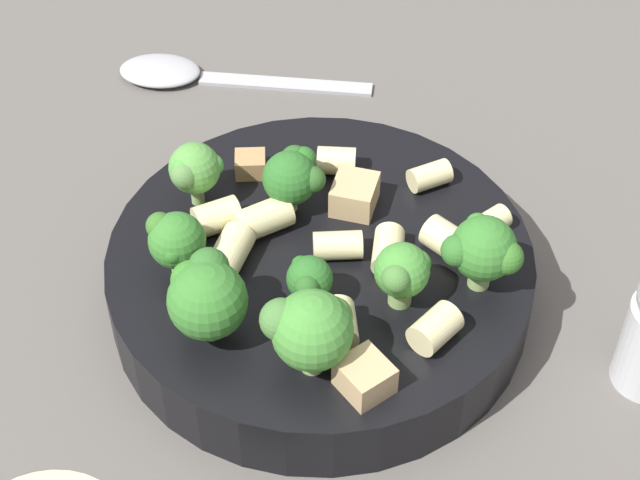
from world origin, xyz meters
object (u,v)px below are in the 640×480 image
at_px(chicken_chunk_1, 354,195).
at_px(broccoli_floret_7, 293,175).
at_px(broccoli_floret_6, 483,250).
at_px(rigatoni_5, 263,219).
at_px(broccoli_floret_3, 311,329).
at_px(rigatoni_7, 344,162).
at_px(broccoli_floret_4, 302,279).
at_px(chicken_chunk_2, 250,164).
at_px(rigatoni_10, 487,224).
at_px(rigatoni_2, 430,176).
at_px(spoon, 193,74).
at_px(chicken_chunk_0, 365,377).
at_px(pasta_bowl, 320,273).
at_px(rigatoni_3, 435,329).
at_px(rigatoni_8, 338,243).
at_px(rigatoni_1, 388,253).
at_px(broccoli_floret_0, 206,295).
at_px(rigatoni_4, 217,217).
at_px(rigatoni_9, 339,324).
at_px(rigatoni_0, 449,241).
at_px(rigatoni_6, 229,254).
at_px(broccoli_floret_1, 175,240).
at_px(broccoli_floret_5, 403,272).
at_px(broccoli_floret_2, 194,169).

bearing_deg(chicken_chunk_1, broccoli_floret_7, 98.59).
height_order(broccoli_floret_6, rigatoni_5, broccoli_floret_6).
bearing_deg(broccoli_floret_3, rigatoni_7, 0.62).
xyz_separation_m(broccoli_floret_4, broccoli_floret_7, (0.07, 0.02, 0.00)).
distance_m(chicken_chunk_1, chicken_chunk_2, 0.06).
bearing_deg(rigatoni_10, broccoli_floret_6, 175.51).
distance_m(rigatoni_2, spoon, 0.21).
xyz_separation_m(rigatoni_5, chicken_chunk_2, (0.04, 0.02, -0.00)).
xyz_separation_m(rigatoni_10, chicken_chunk_0, (-0.11, 0.05, 0.00)).
bearing_deg(chicken_chunk_2, pasta_bowl, -140.18).
height_order(rigatoni_3, rigatoni_8, rigatoni_3).
height_order(rigatoni_5, rigatoni_10, rigatoni_5).
height_order(rigatoni_1, chicken_chunk_0, same).
xyz_separation_m(broccoli_floret_0, rigatoni_4, (0.07, 0.01, -0.02)).
relative_size(rigatoni_9, rigatoni_10, 0.95).
height_order(broccoli_floret_3, rigatoni_0, broccoli_floret_3).
xyz_separation_m(rigatoni_2, rigatoni_10, (-0.03, -0.03, -0.00)).
xyz_separation_m(rigatoni_3, rigatoni_6, (0.03, 0.11, 0.00)).
bearing_deg(chicken_chunk_2, broccoli_floret_1, 164.11).
bearing_deg(rigatoni_1, broccoli_floret_5, -160.09).
relative_size(rigatoni_2, spoon, 0.13).
bearing_deg(broccoli_floret_7, pasta_bowl, -150.14).
xyz_separation_m(rigatoni_1, rigatoni_7, (0.07, 0.03, -0.00)).
relative_size(broccoli_floret_3, chicken_chunk_1, 1.84).
bearing_deg(rigatoni_8, rigatoni_4, 82.29).
bearing_deg(broccoli_floret_0, chicken_chunk_1, -30.97).
height_order(broccoli_floret_2, chicken_chunk_1, broccoli_floret_2).
bearing_deg(broccoli_floret_1, spoon, 11.75).
height_order(rigatoni_5, chicken_chunk_0, rigatoni_5).
relative_size(broccoli_floret_3, rigatoni_2, 2.05).
xyz_separation_m(broccoli_floret_1, broccoli_floret_5, (-0.01, -0.11, 0.00)).
bearing_deg(broccoli_floret_5, broccoli_floret_7, 46.18).
relative_size(broccoli_floret_3, chicken_chunk_2, 2.73).
height_order(rigatoni_5, rigatoni_6, same).
height_order(broccoli_floret_3, rigatoni_6, broccoli_floret_3).
relative_size(rigatoni_2, rigatoni_3, 0.94).
bearing_deg(broccoli_floret_6, broccoli_floret_5, 114.76).
bearing_deg(broccoli_floret_5, broccoli_floret_4, 100.41).
distance_m(rigatoni_2, rigatoni_10, 0.05).
xyz_separation_m(broccoli_floret_7, rigatoni_8, (-0.03, -0.03, -0.02)).
bearing_deg(rigatoni_3, rigatoni_8, 46.33).
xyz_separation_m(rigatoni_9, spoon, (0.23, 0.13, -0.04)).
bearing_deg(rigatoni_9, rigatoni_3, -84.93).
bearing_deg(rigatoni_2, chicken_chunk_1, 119.87).
height_order(broccoli_floret_2, chicken_chunk_0, broccoli_floret_2).
distance_m(broccoli_floret_2, chicken_chunk_1, 0.09).
height_order(pasta_bowl, rigatoni_8, rigatoni_8).
xyz_separation_m(broccoli_floret_4, rigatoni_4, (0.05, 0.05, -0.01)).
relative_size(broccoli_floret_0, spoon, 0.26).
relative_size(broccoli_floret_0, rigatoni_8, 1.80).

